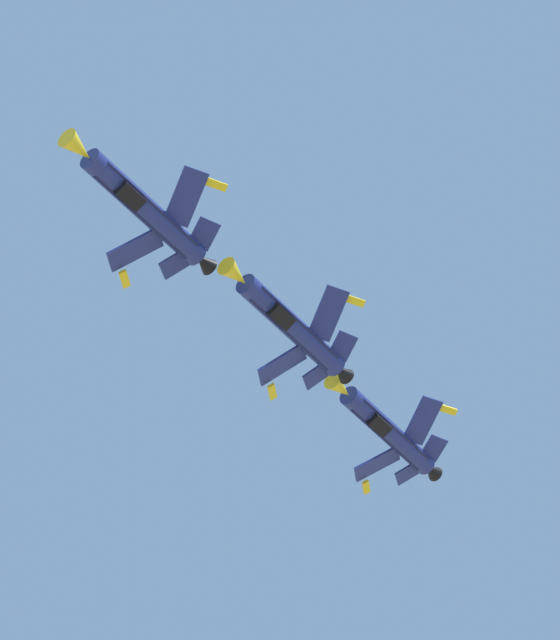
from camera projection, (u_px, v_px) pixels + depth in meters
fighter_jet_lead at (142, 206)px, 109.91m from camera, size 14.73×10.29×5.47m
fighter_jet_left_wing at (290, 324)px, 118.04m from camera, size 14.73×10.16×5.83m
fighter_jet_right_wing at (386, 430)px, 128.69m from camera, size 14.73×10.39×5.34m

